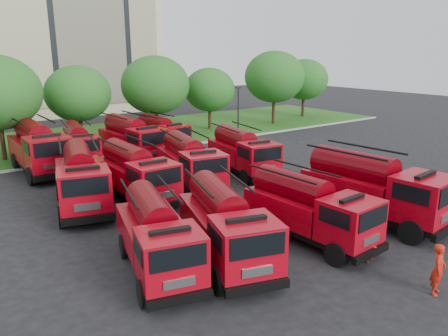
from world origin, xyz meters
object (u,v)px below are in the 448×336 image
at_px(fire_truck_0, 157,236).
at_px(firefighter_3, 413,223).
at_px(fire_truck_7, 242,152).
at_px(fire_truck_10, 132,139).
at_px(fire_truck_1, 225,225).
at_px(fire_truck_6, 190,162).
at_px(fire_truck_3, 373,188).
at_px(fire_truck_5, 135,173).
at_px(fire_truck_11, 161,133).
at_px(fire_truck_9, 79,145).
at_px(firefighter_5, 323,178).
at_px(fire_truck_4, 81,179).
at_px(firefighter_0, 435,293).
at_px(firefighter_1, 372,261).
at_px(firefighter_4, 102,220).
at_px(firefighter_2, 379,201).
at_px(fire_truck_8, 39,148).
at_px(fire_truck_2, 309,209).

relative_size(fire_truck_0, firefighter_3, 4.53).
xyz_separation_m(fire_truck_7, fire_truck_10, (-4.54, 8.25, 0.14)).
height_order(fire_truck_1, fire_truck_6, fire_truck_6).
relative_size(fire_truck_3, fire_truck_6, 1.06).
bearing_deg(fire_truck_6, fire_truck_10, 101.19).
bearing_deg(fire_truck_5, fire_truck_6, 4.25).
distance_m(fire_truck_0, fire_truck_11, 21.93).
distance_m(fire_truck_0, fire_truck_5, 8.89).
height_order(fire_truck_9, firefighter_5, fire_truck_9).
bearing_deg(fire_truck_0, fire_truck_10, 82.66).
height_order(fire_truck_4, fire_truck_10, fire_truck_10).
bearing_deg(fire_truck_9, firefighter_0, -71.50).
bearing_deg(firefighter_1, fire_truck_10, 90.90).
bearing_deg(firefighter_0, fire_truck_7, 56.10).
bearing_deg(firefighter_1, firefighter_5, 50.22).
relative_size(fire_truck_11, firefighter_5, 4.26).
height_order(firefighter_3, firefighter_4, firefighter_4).
relative_size(fire_truck_7, firefighter_5, 4.69).
relative_size(fire_truck_7, firefighter_2, 4.31).
bearing_deg(fire_truck_0, firefighter_0, -31.16).
bearing_deg(fire_truck_5, firefighter_0, -74.81).
relative_size(fire_truck_10, firefighter_0, 3.95).
height_order(fire_truck_1, fire_truck_8, fire_truck_8).
bearing_deg(fire_truck_6, firefighter_3, -52.46).
distance_m(fire_truck_4, firefighter_4, 2.95).
relative_size(fire_truck_10, firefighter_2, 4.56).
height_order(firefighter_0, firefighter_3, firefighter_0).
xyz_separation_m(fire_truck_5, fire_truck_7, (8.46, 0.69, -0.03)).
height_order(fire_truck_7, firefighter_5, fire_truck_7).
xyz_separation_m(firefighter_1, firefighter_3, (5.16, 1.27, 0.00)).
bearing_deg(fire_truck_7, firefighter_3, -74.59).
distance_m(fire_truck_0, firefighter_0, 10.54).
bearing_deg(fire_truck_5, firefighter_5, -16.21).
relative_size(fire_truck_0, fire_truck_9, 0.99).
height_order(fire_truck_0, firefighter_4, fire_truck_0).
distance_m(fire_truck_1, firefighter_2, 11.77).
relative_size(fire_truck_1, firefighter_3, 4.77).
relative_size(fire_truck_9, firefighter_2, 4.17).
height_order(fire_truck_1, firefighter_0, fire_truck_1).
distance_m(fire_truck_2, firefighter_0, 6.15).
xyz_separation_m(firefighter_3, firefighter_4, (-12.58, 9.75, 0.00)).
xyz_separation_m(fire_truck_8, firefighter_5, (15.16, -12.95, -1.80)).
xyz_separation_m(fire_truck_3, fire_truck_10, (-4.38, 19.06, -0.03)).
bearing_deg(firefighter_1, fire_truck_2, 100.81).
bearing_deg(fire_truck_5, fire_truck_9, 89.96).
xyz_separation_m(fire_truck_7, firefighter_4, (-11.33, -2.60, -1.57)).
distance_m(fire_truck_9, fire_truck_10, 4.07).
distance_m(fire_truck_1, fire_truck_10, 18.67).
distance_m(fire_truck_2, fire_truck_6, 10.15).
xyz_separation_m(fire_truck_0, firefighter_1, (7.57, -4.57, -1.49)).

